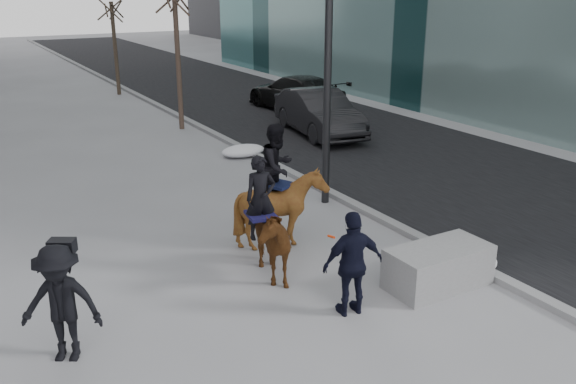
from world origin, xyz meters
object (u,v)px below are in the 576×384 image
planter (438,267)px  mounted_left (264,234)px  car_near (319,112)px  mounted_right (280,200)px

planter → mounted_left: size_ratio=0.82×
planter → car_near: 11.58m
mounted_left → mounted_right: mounted_right is taller
car_near → mounted_left: (-6.86, -8.84, 0.05)m
planter → mounted_right: 3.34m
mounted_right → mounted_left: bearing=-131.6°
car_near → mounted_left: 11.19m
planter → car_near: size_ratio=0.39×
mounted_left → planter: bearing=-37.1°
planter → mounted_left: bearing=142.9°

